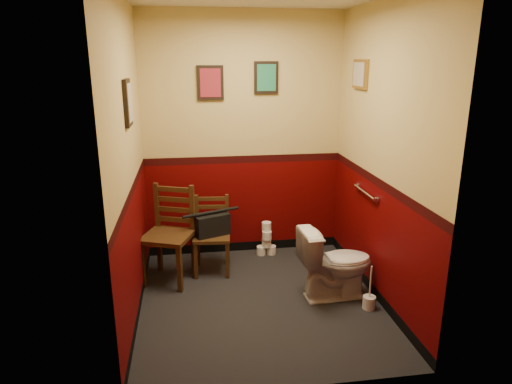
# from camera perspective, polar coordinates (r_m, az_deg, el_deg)

# --- Properties ---
(floor) EXTENTS (2.20, 2.40, 0.00)m
(floor) POSITION_cam_1_polar(r_m,az_deg,el_deg) (4.42, 0.49, -13.47)
(floor) COLOR black
(floor) RESTS_ON ground
(wall_back) EXTENTS (2.20, 0.00, 2.70)m
(wall_back) POSITION_cam_1_polar(r_m,az_deg,el_deg) (5.09, -1.59, 6.77)
(wall_back) COLOR #4B0304
(wall_back) RESTS_ON ground
(wall_front) EXTENTS (2.20, 0.00, 2.70)m
(wall_front) POSITION_cam_1_polar(r_m,az_deg,el_deg) (2.79, 4.41, -1.40)
(wall_front) COLOR #4B0304
(wall_front) RESTS_ON ground
(wall_left) EXTENTS (0.00, 2.40, 2.70)m
(wall_left) POSITION_cam_1_polar(r_m,az_deg,el_deg) (3.91, -15.61, 3.23)
(wall_left) COLOR #4B0304
(wall_left) RESTS_ON ground
(wall_right) EXTENTS (0.00, 2.40, 2.70)m
(wall_right) POSITION_cam_1_polar(r_m,az_deg,el_deg) (4.24, 15.44, 4.22)
(wall_right) COLOR #4B0304
(wall_right) RESTS_ON ground
(grab_bar) EXTENTS (0.05, 0.56, 0.06)m
(grab_bar) POSITION_cam_1_polar(r_m,az_deg,el_deg) (4.54, 13.46, -0.04)
(grab_bar) COLOR silver
(grab_bar) RESTS_ON wall_right
(framed_print_back_a) EXTENTS (0.28, 0.04, 0.36)m
(framed_print_back_a) POSITION_cam_1_polar(r_m,az_deg,el_deg) (4.98, -5.73, 13.43)
(framed_print_back_a) COLOR black
(framed_print_back_a) RESTS_ON wall_back
(framed_print_back_b) EXTENTS (0.26, 0.04, 0.34)m
(framed_print_back_b) POSITION_cam_1_polar(r_m,az_deg,el_deg) (5.04, 1.29, 14.11)
(framed_print_back_b) COLOR black
(framed_print_back_b) RESTS_ON wall_back
(framed_print_left) EXTENTS (0.04, 0.30, 0.38)m
(framed_print_left) POSITION_cam_1_polar(r_m,az_deg,el_deg) (3.93, -15.71, 10.69)
(framed_print_left) COLOR black
(framed_print_left) RESTS_ON wall_left
(framed_print_right) EXTENTS (0.04, 0.34, 0.28)m
(framed_print_right) POSITION_cam_1_polar(r_m,az_deg,el_deg) (4.70, 12.88, 14.16)
(framed_print_right) COLOR olive
(framed_print_right) RESTS_ON wall_right
(toilet) EXTENTS (0.72, 0.43, 0.68)m
(toilet) POSITION_cam_1_polar(r_m,az_deg,el_deg) (4.41, 9.91, -8.78)
(toilet) COLOR white
(toilet) RESTS_ON floor
(toilet_brush) EXTENTS (0.12, 0.12, 0.42)m
(toilet_brush) POSITION_cam_1_polar(r_m,az_deg,el_deg) (4.40, 13.95, -13.13)
(toilet_brush) COLOR silver
(toilet_brush) RESTS_ON floor
(chair_left) EXTENTS (0.59, 0.59, 0.97)m
(chair_left) POSITION_cam_1_polar(r_m,az_deg,el_deg) (4.70, -10.77, -5.25)
(chair_left) COLOR #422913
(chair_left) RESTS_ON floor
(chair_right) EXTENTS (0.41, 0.41, 0.81)m
(chair_right) POSITION_cam_1_polar(r_m,az_deg,el_deg) (4.86, -5.52, -5.34)
(chair_right) COLOR #422913
(chair_right) RESTS_ON floor
(handbag) EXTENTS (0.40, 0.30, 0.26)m
(handbag) POSITION_cam_1_polar(r_m,az_deg,el_deg) (4.78, -5.59, -4.04)
(handbag) COLOR black
(handbag) RESTS_ON chair_right
(tp_stack) EXTENTS (0.23, 0.14, 0.39)m
(tp_stack) POSITION_cam_1_polar(r_m,az_deg,el_deg) (5.31, 1.32, -6.14)
(tp_stack) COLOR silver
(tp_stack) RESTS_ON floor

